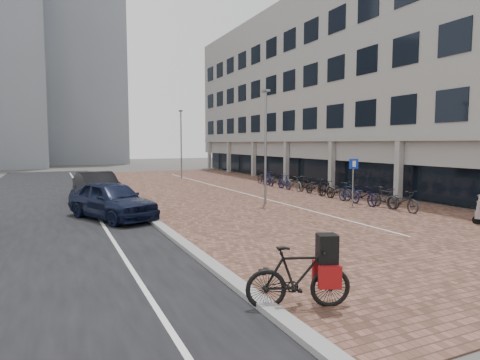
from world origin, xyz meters
The scene contains 15 objects.
ground centered at (0.00, 0.00, 0.00)m, with size 140.00×140.00×0.00m, color #474442.
plaza_brick centered at (2.00, 12.00, 0.01)m, with size 14.50×42.00×0.04m, color brown.
street_asphalt centered at (-9.00, 12.00, 0.01)m, with size 8.00×50.00×0.03m, color black.
curb centered at (-5.10, 12.00, 0.07)m, with size 0.35×42.00×0.14m, color gray.
lane_line centered at (-7.00, 12.00, 0.02)m, with size 0.12×44.00×0.00m, color white.
parking_line centered at (2.20, 12.00, 0.04)m, with size 0.10×30.00×0.00m, color white.
office_building centered at (12.97, 16.00, 8.44)m, with size 8.40×40.00×15.00m.
car_navy centered at (-6.50, 4.71, 0.81)m, with size 1.91×4.75×1.62m, color black.
car_dark centered at (-6.50, 10.45, 0.81)m, with size 1.71×4.91×1.62m, color black.
hero_bike centered at (-4.50, -6.45, 0.64)m, with size 2.13×1.24×1.45m.
shoes centered at (-4.10, -4.35, 0.05)m, with size 0.37×0.31×0.09m, color black, non-canonical shape.
parking_sign centered at (4.99, 3.26, 1.60)m, with size 0.50×0.12×2.40m.
lamp_near centered at (1.36, 5.80, 2.92)m, with size 0.12×0.12×5.84m, color slate.
lamp_far centered at (1.89, 22.73, 3.02)m, with size 0.12×0.12×6.03m, color slate.
bike_row centered at (5.92, 7.90, 0.52)m, with size 1.12×15.79×1.05m.
Camera 1 is at (-8.73, -12.95, 3.19)m, focal length 30.68 mm.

